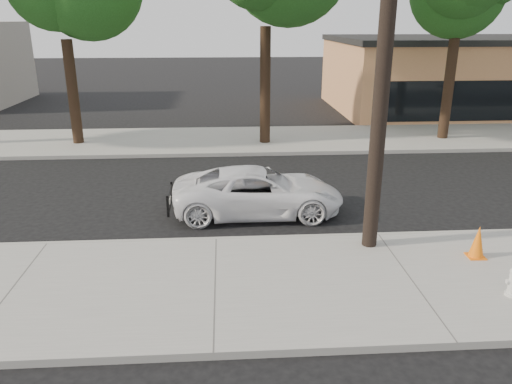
% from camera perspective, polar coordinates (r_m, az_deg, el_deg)
% --- Properties ---
extents(ground, '(120.00, 120.00, 0.00)m').
position_cam_1_polar(ground, '(14.17, -4.48, -2.30)').
color(ground, black).
rests_on(ground, ground).
extents(near_sidewalk, '(90.00, 4.40, 0.15)m').
position_cam_1_polar(near_sidewalk, '(10.25, -4.70, -10.74)').
color(near_sidewalk, gray).
rests_on(near_sidewalk, ground).
extents(far_sidewalk, '(90.00, 5.00, 0.15)m').
position_cam_1_polar(far_sidewalk, '(22.28, -4.29, 5.90)').
color(far_sidewalk, gray).
rests_on(far_sidewalk, ground).
extents(curb_near, '(90.00, 0.12, 0.16)m').
position_cam_1_polar(curb_near, '(12.21, -4.57, -5.59)').
color(curb_near, '#9E9B93').
rests_on(curb_near, ground).
extents(building_main, '(18.00, 10.00, 4.00)m').
position_cam_1_polar(building_main, '(33.32, 25.08, 11.98)').
color(building_main, tan).
rests_on(building_main, ground).
extents(utility_pole, '(1.40, 0.34, 9.00)m').
position_cam_1_polar(utility_pole, '(11.02, 14.57, 16.11)').
color(utility_pole, black).
rests_on(utility_pole, near_sidewalk).
extents(police_cruiser, '(4.68, 2.17, 1.30)m').
position_cam_1_polar(police_cruiser, '(13.81, 0.26, 0.06)').
color(police_cruiser, white).
rests_on(police_cruiser, ground).
extents(traffic_cone, '(0.40, 0.40, 0.74)m').
position_cam_1_polar(traffic_cone, '(12.12, 24.00, -5.26)').
color(traffic_cone, orange).
rests_on(traffic_cone, near_sidewalk).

